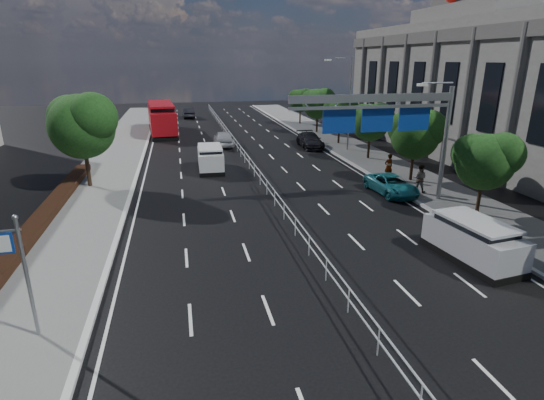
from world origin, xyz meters
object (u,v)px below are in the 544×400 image
object	(u,v)px
near_car_silver	(223,138)
pedestrian_a	(389,167)
overhead_gantry	(390,115)
silver_minivan	(473,241)
parked_car_teal	(391,185)
red_bus	(162,117)
white_minivan	(210,158)
pedestrian_b	(420,178)
parked_car_dark	(310,140)
near_car_dark	(188,113)
toilet_sign	(7,259)

from	to	relation	value
near_car_silver	pedestrian_a	xyz separation A→B (m)	(10.60, -16.14, 0.30)
overhead_gantry	near_car_silver	xyz separation A→B (m)	(-7.74, 21.11, -4.80)
silver_minivan	pedestrian_a	xyz separation A→B (m)	(2.49, 13.02, 0.15)
near_car_silver	parked_car_teal	distance (m)	21.30
red_bus	parked_car_teal	xyz separation A→B (m)	(15.80, -29.12, -1.27)
white_minivan	pedestrian_b	bearing A→B (deg)	-34.43
overhead_gantry	parked_car_dark	world-z (taller)	overhead_gantry
red_bus	pedestrian_b	size ratio (longest dim) A/B	6.53
parked_car_dark	pedestrian_b	distance (m)	17.14
near_car_silver	pedestrian_a	bearing A→B (deg)	125.59
overhead_gantry	near_car_dark	world-z (taller)	overhead_gantry
silver_minivan	parked_car_dark	world-z (taller)	silver_minivan
silver_minivan	parked_car_teal	xyz separation A→B (m)	(1.19, 10.00, -0.31)
white_minivan	parked_car_dark	world-z (taller)	white_minivan
toilet_sign	pedestrian_a	bearing A→B (deg)	36.17
pedestrian_a	red_bus	bearing A→B (deg)	-66.10
white_minivan	silver_minivan	size ratio (longest dim) A/B	0.95
red_bus	near_car_silver	distance (m)	11.94
white_minivan	parked_car_dark	bearing A→B (deg)	35.59
parked_car_teal	parked_car_dark	xyz separation A→B (m)	(-0.61, 16.55, 0.09)
silver_minivan	parked_car_teal	bearing A→B (deg)	76.23
near_car_silver	pedestrian_a	world-z (taller)	pedestrian_a
red_bus	parked_car_dark	xyz separation A→B (m)	(15.19, -12.57, -1.17)
red_bus	silver_minivan	world-z (taller)	red_bus
near_car_dark	parked_car_teal	xyz separation A→B (m)	(12.18, -42.86, -0.14)
pedestrian_b	near_car_silver	bearing A→B (deg)	-23.59
parked_car_dark	red_bus	bearing A→B (deg)	142.72
silver_minivan	parked_car_teal	distance (m)	10.08
white_minivan	pedestrian_b	world-z (taller)	pedestrian_b
silver_minivan	parked_car_dark	xyz separation A→B (m)	(0.58, 26.55, -0.22)
pedestrian_a	near_car_silver	bearing A→B (deg)	-66.05
overhead_gantry	pedestrian_a	xyz separation A→B (m)	(2.86, 4.97, -4.51)
red_bus	parked_car_teal	size ratio (longest dim) A/B	2.70
near_car_silver	silver_minivan	size ratio (longest dim) A/B	0.97
near_car_silver	pedestrian_b	size ratio (longest dim) A/B	2.48
toilet_sign	white_minivan	distance (m)	22.69
white_minivan	near_car_dark	bearing A→B (deg)	92.78
parked_car_teal	pedestrian_a	distance (m)	3.32
near_car_dark	parked_car_dark	distance (m)	28.74
pedestrian_b	overhead_gantry	bearing A→B (deg)	61.23
white_minivan	parked_car_teal	distance (m)	14.71
pedestrian_a	white_minivan	bearing A→B (deg)	-35.23
parked_car_teal	pedestrian_a	bearing A→B (deg)	62.90
toilet_sign	overhead_gantry	distance (m)	20.52
toilet_sign	near_car_dark	xyz separation A→B (m)	(7.07, 54.86, -2.17)
overhead_gantry	silver_minivan	distance (m)	9.31
pedestrian_b	near_car_dark	bearing A→B (deg)	-35.24
toilet_sign	red_bus	distance (m)	41.27
white_minivan	near_car_silver	world-z (taller)	white_minivan
silver_minivan	near_car_silver	bearing A→B (deg)	98.56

